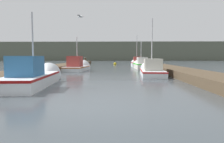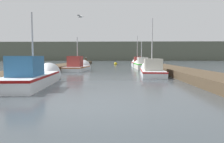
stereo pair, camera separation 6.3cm
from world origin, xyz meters
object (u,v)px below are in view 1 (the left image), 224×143
object	(u,v)px
fishing_boat_3	(141,65)
seagull_lead	(81,17)
fishing_boat_1	(151,70)
mooring_piling_1	(142,61)
channel_buoy	(115,64)
mooring_piling_0	(85,61)
fishing_boat_0	(35,76)
fishing_boat_4	(137,63)
fishing_boat_2	(78,66)
mooring_piling_2	(146,62)

from	to	relation	value
fishing_boat_3	seagull_lead	xyz separation A→B (m)	(-4.90, -13.57, 3.13)
fishing_boat_1	mooring_piling_1	size ratio (longest dim) A/B	4.46
mooring_piling_1	channel_buoy	distance (m)	5.12
fishing_boat_1	mooring_piling_0	size ratio (longest dim) A/B	4.63
fishing_boat_0	channel_buoy	size ratio (longest dim) A/B	5.51
fishing_boat_4	channel_buoy	size ratio (longest dim) A/B	5.55
fishing_boat_3	fishing_boat_2	bearing A→B (deg)	-151.73
mooring_piling_2	mooring_piling_1	bearing A→B (deg)	89.76
fishing_boat_3	channel_buoy	distance (m)	10.83
mooring_piling_0	seagull_lead	world-z (taller)	seagull_lead
mooring_piling_0	seagull_lead	size ratio (longest dim) A/B	2.31
fishing_boat_0	fishing_boat_1	world-z (taller)	fishing_boat_1
fishing_boat_1	seagull_lead	distance (m)	7.61
mooring_piling_2	fishing_boat_0	bearing A→B (deg)	-115.29
fishing_boat_2	fishing_boat_0	bearing A→B (deg)	-86.14
fishing_boat_4	mooring_piling_0	size ratio (longest dim) A/B	4.50
fishing_boat_1	fishing_boat_3	xyz separation A→B (m)	(0.21, 8.51, 0.07)
fishing_boat_4	seagull_lead	distance (m)	18.99
fishing_boat_0	seagull_lead	size ratio (longest dim) A/B	10.33
fishing_boat_1	fishing_boat_3	bearing A→B (deg)	93.26
mooring_piling_0	mooring_piling_1	size ratio (longest dim) A/B	0.96
fishing_boat_4	seagull_lead	world-z (taller)	fishing_boat_4
fishing_boat_2	mooring_piling_1	xyz separation A→B (m)	(8.02, 11.51, 0.25)
fishing_boat_3	mooring_piling_0	distance (m)	12.97
fishing_boat_4	fishing_boat_1	bearing A→B (deg)	-89.18
fishing_boat_1	mooring_piling_0	bearing A→B (deg)	118.38
fishing_boat_2	fishing_boat_3	distance (m)	8.01
fishing_boat_3	seagull_lead	distance (m)	14.76
fishing_boat_3	fishing_boat_4	bearing A→B (deg)	89.32
fishing_boat_4	mooring_piling_0	distance (m)	9.89
fishing_boat_0	fishing_boat_2	distance (m)	10.48
fishing_boat_2	channel_buoy	size ratio (longest dim) A/B	4.63
fishing_boat_4	mooring_piling_0	world-z (taller)	fishing_boat_4
fishing_boat_2	channel_buoy	xyz separation A→B (m)	(3.75, 14.29, -0.27)
channel_buoy	seagull_lead	bearing A→B (deg)	-94.04
fishing_boat_0	mooring_piling_0	bearing A→B (deg)	88.70
fishing_boat_1	mooring_piling_2	distance (m)	11.41
fishing_boat_1	mooring_piling_0	xyz separation A→B (m)	(-8.10, 18.46, 0.27)
fishing_boat_4	channel_buoy	distance (m)	6.63
fishing_boat_2	seagull_lead	world-z (taller)	seagull_lead
fishing_boat_1	channel_buoy	world-z (taller)	fishing_boat_1
mooring_piling_2	seagull_lead	size ratio (longest dim) A/B	2.35
mooring_piling_2	mooring_piling_0	bearing A→B (deg)	142.71
fishing_boat_1	mooring_piling_0	world-z (taller)	fishing_boat_1
mooring_piling_1	seagull_lead	xyz separation A→B (m)	(-5.96, -21.13, 2.91)
fishing_boat_4	mooring_piling_1	bearing A→B (deg)	71.45
fishing_boat_4	mooring_piling_1	world-z (taller)	fishing_boat_4
fishing_boat_3	mooring_piling_1	xyz separation A→B (m)	(1.06, 7.56, 0.22)
mooring_piling_2	channel_buoy	size ratio (longest dim) A/B	1.25
fishing_boat_3	fishing_boat_0	bearing A→B (deg)	-117.55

